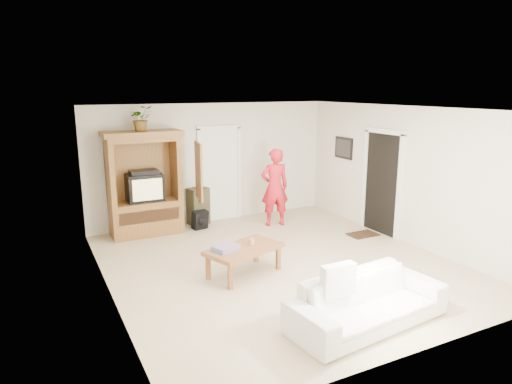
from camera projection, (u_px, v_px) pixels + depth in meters
floor at (279, 264)px, 7.74m from camera, size 6.00×6.00×0.00m
ceiling at (281, 109)px, 7.15m from camera, size 6.00×6.00×0.00m
wall_back at (213, 163)px, 10.05m from camera, size 5.50×0.00×5.50m
wall_front at (421, 245)px, 4.84m from camera, size 5.50×0.00×5.50m
wall_left at (106, 209)px, 6.23m from camera, size 0.00×6.00×6.00m
wall_right at (406, 175)px, 8.66m from camera, size 0.00×6.00×6.00m
armoire at (146, 190)px, 9.15m from camera, size 1.82×1.14×2.10m
door_back at (220, 175)px, 10.15m from camera, size 0.85×0.05×2.04m
doorway_right at (382, 184)px, 9.23m from camera, size 0.05×0.90×2.04m
framed_picture at (344, 148)px, 10.23m from camera, size 0.03×0.60×0.48m
doormat at (363, 234)px, 9.27m from camera, size 0.60×0.40×0.02m
plant at (141, 118)px, 8.79m from camera, size 0.46×0.40×0.49m
man at (275, 187)px, 9.75m from camera, size 0.68×0.51×1.68m
sofa at (368, 301)px, 5.72m from camera, size 2.19×1.04×0.62m
coffee_table at (244, 251)px, 7.24m from camera, size 1.38×1.03×0.46m
towel at (226, 248)px, 7.08m from camera, size 0.45×0.39×0.08m
candle at (252, 242)px, 7.34m from camera, size 0.08×0.08×0.10m
backpack_black at (200, 220)px, 9.61m from camera, size 0.34×0.24×0.39m
backpack_olive at (198, 206)px, 9.94m from camera, size 0.49×0.41×0.80m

